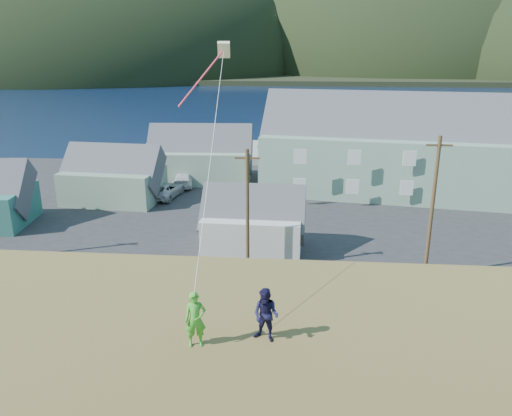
% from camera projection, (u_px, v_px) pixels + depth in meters
% --- Properties ---
extents(ground, '(900.00, 900.00, 0.00)m').
position_uv_depth(ground, '(240.00, 281.00, 32.68)').
color(ground, '#0A1638').
rests_on(ground, ground).
extents(grass_strip, '(110.00, 8.00, 0.10)m').
position_uv_depth(grass_strip, '(236.00, 295.00, 30.76)').
color(grass_strip, '#4C3D19').
rests_on(grass_strip, ground).
extents(waterfront_lot, '(72.00, 36.00, 0.12)m').
position_uv_depth(waterfront_lot, '(260.00, 203.00, 48.78)').
color(waterfront_lot, '#28282B').
rests_on(waterfront_lot, ground).
extents(wharf, '(26.00, 14.00, 0.90)m').
position_uv_depth(wharf, '(230.00, 152.00, 70.94)').
color(wharf, gray).
rests_on(wharf, ground).
extents(far_shore, '(900.00, 320.00, 2.00)m').
position_uv_depth(far_shore, '(294.00, 68.00, 345.27)').
color(far_shore, black).
rests_on(far_shore, ground).
extents(far_hills, '(760.00, 265.00, 143.00)m').
position_uv_depth(far_hills, '(353.00, 69.00, 294.17)').
color(far_hills, black).
rests_on(far_hills, ground).
extents(lodge, '(36.75, 15.22, 12.54)m').
position_uv_depth(lodge, '(439.00, 149.00, 50.18)').
color(lodge, gray).
rests_on(lodge, waterfront_lot).
extents(shed_palegreen_near, '(9.92, 6.73, 6.86)m').
position_uv_depth(shed_palegreen_near, '(113.00, 177.00, 48.70)').
color(shed_palegreen_near, slate).
rests_on(shed_palegreen_near, waterfront_lot).
extents(shed_white, '(7.78, 5.33, 6.06)m').
position_uv_depth(shed_white, '(253.00, 221.00, 36.92)').
color(shed_white, beige).
rests_on(shed_white, waterfront_lot).
extents(shed_palegreen_far, '(11.92, 7.21, 7.83)m').
position_uv_depth(shed_palegreen_far, '(201.00, 155.00, 56.36)').
color(shed_palegreen_far, gray).
rests_on(shed_palegreen_far, waterfront_lot).
extents(utility_poles, '(31.28, 0.24, 9.42)m').
position_uv_depth(utility_poles, '(214.00, 207.00, 32.84)').
color(utility_poles, '#47331E').
rests_on(utility_poles, waterfront_lot).
extents(parked_cars, '(20.86, 12.62, 1.56)m').
position_uv_depth(parked_cars, '(208.00, 183.00, 52.84)').
color(parked_cars, black).
rests_on(parked_cars, waterfront_lot).
extents(kite_flyer_green, '(0.63, 0.49, 1.52)m').
position_uv_depth(kite_flyer_green, '(195.00, 320.00, 12.84)').
color(kite_flyer_green, green).
rests_on(kite_flyer_green, hillside).
extents(kite_flyer_navy, '(0.87, 0.78, 1.49)m').
position_uv_depth(kite_flyer_navy, '(266.00, 315.00, 13.08)').
color(kite_flyer_navy, '#161438').
rests_on(kite_flyer_navy, hillside).
extents(kite_rig, '(0.88, 4.21, 9.86)m').
position_uv_depth(kite_rig, '(220.00, 57.00, 18.13)').
color(kite_rig, beige).
rests_on(kite_rig, ground).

